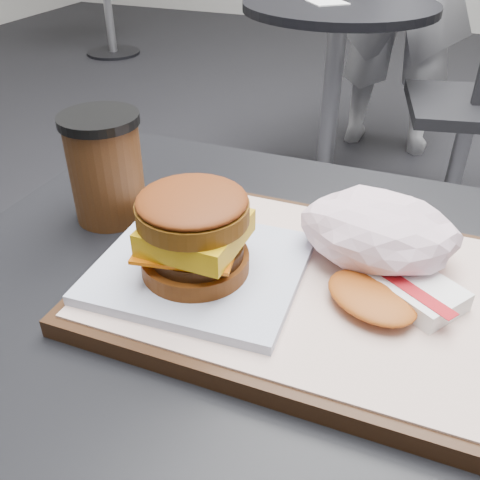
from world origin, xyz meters
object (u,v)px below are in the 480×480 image
(hash_brown, at_px, (393,291))
(neighbor_table, at_px, (335,59))
(customer_table, at_px, (307,428))
(crumpled_wrapper, at_px, (379,232))
(breakfast_sandwich, at_px, (196,241))
(coffee_cup, at_px, (106,166))
(serving_tray, at_px, (298,285))

(hash_brown, distance_m, neighbor_table, 1.72)
(customer_table, xyz_separation_m, neighbor_table, (-0.35, 1.65, -0.03))
(customer_table, height_order, crumpled_wrapper, crumpled_wrapper)
(breakfast_sandwich, bearing_deg, crumpled_wrapper, 30.22)
(breakfast_sandwich, height_order, coffee_cup, coffee_cup)
(serving_tray, relative_size, breakfast_sandwich, 1.92)
(crumpled_wrapper, height_order, neighbor_table, crumpled_wrapper)
(customer_table, distance_m, coffee_cup, 0.37)
(hash_brown, relative_size, coffee_cup, 1.08)
(hash_brown, bearing_deg, neighbor_table, 104.05)
(coffee_cup, height_order, neighbor_table, coffee_cup)
(serving_tray, relative_size, crumpled_wrapper, 2.57)
(serving_tray, height_order, crumpled_wrapper, crumpled_wrapper)
(hash_brown, height_order, crumpled_wrapper, crumpled_wrapper)
(serving_tray, bearing_deg, crumpled_wrapper, 41.09)
(crumpled_wrapper, bearing_deg, hash_brown, -66.56)
(breakfast_sandwich, bearing_deg, customer_table, 13.65)
(hash_brown, xyz_separation_m, crumpled_wrapper, (-0.02, 0.06, 0.02))
(serving_tray, bearing_deg, hash_brown, -2.23)
(serving_tray, bearing_deg, breakfast_sandwich, -159.09)
(customer_table, relative_size, coffee_cup, 6.39)
(crumpled_wrapper, bearing_deg, breakfast_sandwich, -149.78)
(neighbor_table, bearing_deg, coffee_cup, -87.15)
(customer_table, xyz_separation_m, breakfast_sandwich, (-0.11, -0.03, 0.24))
(customer_table, xyz_separation_m, serving_tray, (-0.02, 0.01, 0.20))
(coffee_cup, bearing_deg, breakfast_sandwich, -30.62)
(serving_tray, xyz_separation_m, neighbor_table, (-0.33, 1.64, -0.23))
(customer_table, height_order, neighbor_table, customer_table)
(serving_tray, height_order, breakfast_sandwich, breakfast_sandwich)
(crumpled_wrapper, relative_size, neighbor_table, 0.20)
(customer_table, xyz_separation_m, coffee_cup, (-0.27, 0.07, 0.25))
(customer_table, xyz_separation_m, hash_brown, (0.06, 0.00, 0.22))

